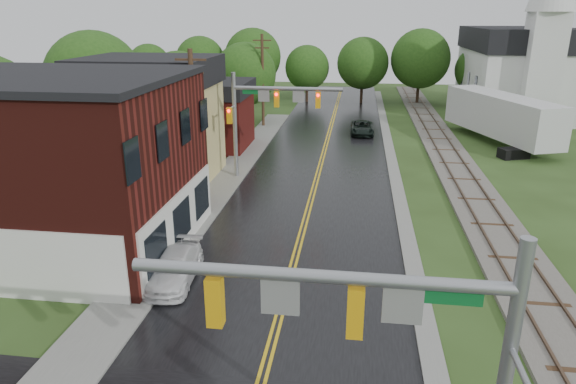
% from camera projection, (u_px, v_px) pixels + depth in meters
% --- Properties ---
extents(main_road, '(10.00, 90.00, 0.02)m').
position_uv_depth(main_road, '(320.00, 168.00, 38.06)').
color(main_road, black).
rests_on(main_road, ground).
extents(curb_right, '(0.80, 70.00, 0.12)m').
position_uv_depth(curb_right, '(390.00, 153.00, 42.05)').
color(curb_right, gray).
rests_on(curb_right, ground).
extents(sidewalk_left, '(2.40, 50.00, 0.12)m').
position_uv_depth(sidewalk_left, '(221.00, 185.00, 34.17)').
color(sidewalk_left, gray).
rests_on(sidewalk_left, ground).
extents(brick_building, '(14.30, 10.30, 8.30)m').
position_uv_depth(brick_building, '(34.00, 163.00, 24.25)').
color(brick_building, '#44130E').
rests_on(brick_building, ground).
extents(yellow_house, '(8.00, 7.00, 6.40)m').
position_uv_depth(yellow_house, '(154.00, 133.00, 34.66)').
color(yellow_house, tan).
rests_on(yellow_house, ground).
extents(darkred_building, '(7.00, 6.00, 4.40)m').
position_uv_depth(darkred_building, '(207.00, 122.00, 43.29)').
color(darkred_building, '#3F0F0C').
rests_on(darkred_building, ground).
extents(church, '(10.40, 18.40, 20.00)m').
position_uv_depth(church, '(521.00, 62.00, 55.81)').
color(church, silver).
rests_on(church, ground).
extents(railroad, '(3.20, 80.00, 0.30)m').
position_uv_depth(railroad, '(448.00, 154.00, 41.43)').
color(railroad, '#59544C').
rests_on(railroad, ground).
extents(traffic_signal_near, '(7.34, 0.30, 7.20)m').
position_uv_depth(traffic_signal_near, '(394.00, 339.00, 9.79)').
color(traffic_signal_near, gray).
rests_on(traffic_signal_near, ground).
extents(traffic_signal_far, '(7.34, 0.43, 7.20)m').
position_uv_depth(traffic_signal_far, '(266.00, 107.00, 34.06)').
color(traffic_signal_far, gray).
rests_on(traffic_signal_far, ground).
extents(utility_pole_b, '(1.80, 0.28, 9.00)m').
position_uv_depth(utility_pole_b, '(194.00, 124.00, 29.89)').
color(utility_pole_b, '#382616').
rests_on(utility_pole_b, ground).
extents(utility_pole_c, '(1.80, 0.28, 9.00)m').
position_uv_depth(utility_pole_c, '(263.00, 79.00, 50.47)').
color(utility_pole_c, '#382616').
rests_on(utility_pole_c, ground).
extents(tree_left_b, '(7.60, 7.60, 9.69)m').
position_uv_depth(tree_left_b, '(96.00, 83.00, 40.23)').
color(tree_left_b, black).
rests_on(tree_left_b, ground).
extents(tree_left_c, '(6.00, 6.00, 7.65)m').
position_uv_depth(tree_left_c, '(180.00, 86.00, 47.60)').
color(tree_left_c, black).
rests_on(tree_left_c, ground).
extents(tree_left_e, '(6.40, 6.40, 8.16)m').
position_uv_depth(tree_left_e, '(246.00, 76.00, 52.48)').
color(tree_left_e, black).
rests_on(tree_left_e, ground).
extents(suv_dark, '(2.19, 4.57, 1.25)m').
position_uv_depth(suv_dark, '(362.00, 128.00, 48.39)').
color(suv_dark, black).
rests_on(suv_dark, ground).
extents(pickup_white, '(2.03, 4.44, 1.26)m').
position_uv_depth(pickup_white, '(175.00, 268.00, 21.76)').
color(pickup_white, silver).
rests_on(pickup_white, ground).
extents(semi_trailer, '(7.41, 13.80, 4.20)m').
position_uv_depth(semi_trailer, '(501.00, 115.00, 44.53)').
color(semi_trailer, black).
rests_on(semi_trailer, ground).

